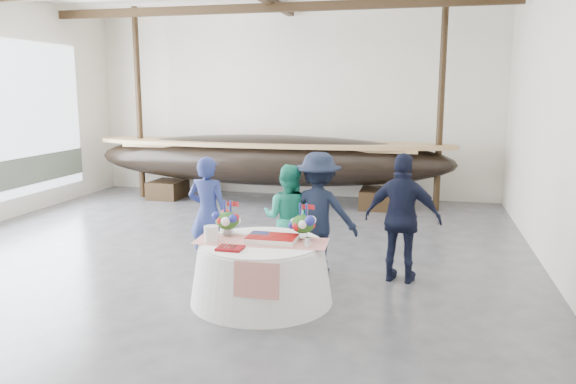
# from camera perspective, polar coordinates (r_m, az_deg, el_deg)

# --- Properties ---
(floor) EXTENTS (10.00, 12.00, 0.01)m
(floor) POSITION_cam_1_polar(r_m,az_deg,el_deg) (8.60, -8.86, -7.38)
(floor) COLOR #3D3D42
(floor) RESTS_ON ground
(wall_back) EXTENTS (10.00, 0.02, 4.50)m
(wall_back) POSITION_cam_1_polar(r_m,az_deg,el_deg) (13.93, 0.41, 8.93)
(wall_back) COLOR silver
(wall_back) RESTS_ON ground
(longboat_display) EXTENTS (8.43, 1.69, 1.58)m
(longboat_display) POSITION_cam_1_polar(r_m,az_deg,el_deg) (12.95, -2.08, 3.31)
(longboat_display) COLOR black
(longboat_display) RESTS_ON ground
(banquet_table) EXTENTS (1.77, 1.77, 0.76)m
(banquet_table) POSITION_cam_1_polar(r_m,az_deg,el_deg) (7.05, -2.71, -8.03)
(banquet_table) COLOR silver
(banquet_table) RESTS_ON ground
(tabletop_items) EXTENTS (1.67, 0.95, 0.40)m
(tabletop_items) POSITION_cam_1_polar(r_m,az_deg,el_deg) (7.03, -2.88, -3.59)
(tabletop_items) COLOR red
(tabletop_items) RESTS_ON banquet_table
(guest_woman_blue) EXTENTS (0.64, 0.44, 1.67)m
(guest_woman_blue) POSITION_cam_1_polar(r_m,az_deg,el_deg) (8.21, -8.13, -2.16)
(guest_woman_blue) COLOR navy
(guest_woman_blue) RESTS_ON ground
(guest_woman_teal) EXTENTS (0.81, 0.65, 1.56)m
(guest_woman_teal) POSITION_cam_1_polar(r_m,az_deg,el_deg) (8.09, 0.03, -2.65)
(guest_woman_teal) COLOR #1A896E
(guest_woman_teal) RESTS_ON ground
(guest_man_left) EXTENTS (1.13, 0.65, 1.74)m
(guest_man_left) POSITION_cam_1_polar(r_m,az_deg,el_deg) (8.01, 3.11, -2.14)
(guest_man_left) COLOR black
(guest_man_left) RESTS_ON ground
(guest_man_right) EXTENTS (1.10, 0.60, 1.77)m
(guest_man_right) POSITION_cam_1_polar(r_m,az_deg,el_deg) (7.76, 11.57, -2.64)
(guest_man_right) COLOR black
(guest_man_right) RESTS_ON ground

